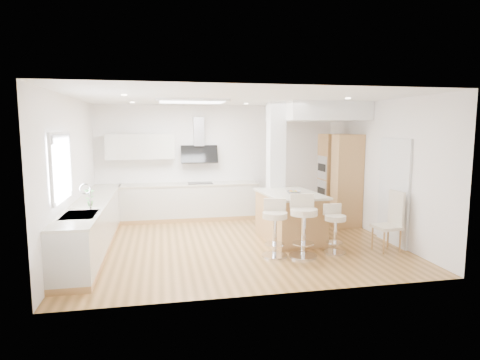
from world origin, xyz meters
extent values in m
plane|color=#AB783F|center=(0.00, 0.00, 0.00)|extent=(6.00, 6.00, 0.00)
cube|color=white|center=(0.00, 0.00, 0.00)|extent=(6.00, 5.00, 0.02)
cube|color=white|center=(0.00, 2.50, 1.40)|extent=(6.00, 0.04, 2.80)
cube|color=white|center=(-3.00, 0.00, 1.40)|extent=(0.04, 5.00, 2.80)
cube|color=white|center=(3.00, 0.00, 1.40)|extent=(0.04, 5.00, 2.80)
cube|color=white|center=(-0.80, 0.60, 2.77)|extent=(1.40, 0.95, 0.05)
cube|color=white|center=(-0.80, 0.60, 2.76)|extent=(1.25, 0.80, 0.03)
cylinder|color=white|center=(-2.00, 1.50, 2.78)|extent=(0.10, 0.10, 0.02)
cylinder|color=white|center=(-2.00, -0.50, 2.78)|extent=(0.10, 0.10, 0.02)
cylinder|color=white|center=(0.50, 1.50, 2.78)|extent=(0.10, 0.10, 0.02)
cylinder|color=white|center=(2.00, 1.00, 2.78)|extent=(0.10, 0.10, 0.02)
cylinder|color=white|center=(2.00, -0.50, 2.78)|extent=(0.10, 0.10, 0.02)
cube|color=white|center=(-2.96, -0.90, 1.65)|extent=(0.03, 1.15, 0.95)
cube|color=white|center=(-2.95, -0.90, 2.15)|extent=(0.04, 1.28, 0.06)
cube|color=white|center=(-2.95, -0.90, 1.15)|extent=(0.04, 1.28, 0.06)
cube|color=white|center=(-2.95, -1.51, 1.65)|extent=(0.04, 0.06, 0.95)
cube|color=white|center=(-2.95, -0.29, 1.65)|extent=(0.04, 0.06, 0.95)
cube|color=#ADAFB5|center=(-2.94, -0.90, 2.08)|extent=(0.03, 1.18, 0.14)
cube|color=#423B34|center=(2.99, -0.60, 1.00)|extent=(0.02, 0.90, 2.00)
cube|color=white|center=(2.97, -0.60, 1.00)|extent=(0.05, 1.00, 2.10)
cube|color=tan|center=(-2.70, 0.25, 0.05)|extent=(0.60, 4.50, 0.10)
cube|color=beige|center=(-2.70, 0.25, 0.48)|extent=(0.60, 4.50, 0.76)
cube|color=beige|center=(-2.70, 0.25, 0.88)|extent=(0.63, 4.50, 0.04)
cube|color=#A7A6AB|center=(-2.70, -1.00, 0.89)|extent=(0.50, 0.75, 0.02)
cube|color=#A7A6AB|center=(-2.70, -1.18, 0.84)|extent=(0.40, 0.34, 0.10)
cube|color=#A7A6AB|center=(-2.70, -0.82, 0.84)|extent=(0.40, 0.34, 0.10)
cylinder|color=silver|center=(-2.58, -0.70, 1.08)|extent=(0.02, 0.02, 0.36)
torus|color=silver|center=(-2.65, -0.70, 1.26)|extent=(0.18, 0.02, 0.18)
imported|color=#509049|center=(-2.65, -0.35, 1.06)|extent=(0.17, 0.12, 0.33)
cube|color=tan|center=(-0.75, 2.20, 0.05)|extent=(3.30, 0.60, 0.10)
cube|color=beige|center=(-0.75, 2.20, 0.48)|extent=(3.30, 0.60, 0.76)
cube|color=beige|center=(-0.75, 2.20, 0.88)|extent=(3.33, 0.63, 0.04)
cube|color=black|center=(-0.50, 2.20, 0.91)|extent=(0.60, 0.40, 0.01)
cube|color=beige|center=(-1.90, 2.33, 1.80)|extent=(1.60, 0.34, 0.60)
cube|color=#A7A6AB|center=(-0.50, 2.40, 2.15)|extent=(0.25, 0.18, 0.70)
cube|color=black|center=(-0.50, 2.32, 1.60)|extent=(0.90, 0.26, 0.44)
cube|color=white|center=(1.05, 0.95, 1.40)|extent=(0.35, 0.35, 2.80)
cube|color=white|center=(2.10, 1.40, 2.60)|extent=(1.78, 2.20, 0.40)
cube|color=tan|center=(2.68, 1.50, 1.05)|extent=(0.62, 0.62, 2.10)
cube|color=tan|center=(2.68, 0.80, 1.05)|extent=(0.62, 0.40, 2.10)
cube|color=#A7A6AB|center=(2.37, 1.50, 1.30)|extent=(0.02, 0.55, 0.55)
cube|color=#A7A6AB|center=(2.37, 1.50, 0.72)|extent=(0.02, 0.55, 0.55)
cube|color=black|center=(2.36, 1.50, 1.30)|extent=(0.01, 0.45, 0.18)
cube|color=black|center=(2.36, 1.50, 0.72)|extent=(0.01, 0.45, 0.18)
cube|color=tan|center=(1.10, 0.05, 0.46)|extent=(1.09, 1.57, 0.91)
cube|color=beige|center=(1.10, 0.05, 0.94)|extent=(1.18, 1.66, 0.04)
imported|color=gray|center=(1.11, -0.11, 0.99)|extent=(0.30, 0.30, 0.07)
sphere|color=orange|center=(1.15, -0.10, 0.99)|extent=(0.08, 0.08, 0.07)
sphere|color=orange|center=(1.07, -0.09, 0.99)|extent=(0.08, 0.08, 0.07)
sphere|color=olive|center=(1.11, -0.15, 0.99)|extent=(0.08, 0.08, 0.07)
cylinder|color=silver|center=(0.49, -0.94, 0.02)|extent=(0.55, 0.55, 0.03)
cylinder|color=silver|center=(0.49, -0.94, 0.36)|extent=(0.09, 0.09, 0.67)
cylinder|color=silver|center=(0.49, -0.94, 0.23)|extent=(0.42, 0.42, 0.02)
cylinder|color=beige|center=(0.49, -0.94, 0.74)|extent=(0.52, 0.52, 0.10)
cube|color=beige|center=(0.54, -0.78, 0.89)|extent=(0.39, 0.15, 0.23)
cylinder|color=silver|center=(0.98, -1.07, 0.02)|extent=(0.56, 0.56, 0.03)
cylinder|color=silver|center=(0.98, -1.07, 0.39)|extent=(0.09, 0.09, 0.72)
cylinder|color=silver|center=(0.98, -1.07, 0.25)|extent=(0.43, 0.43, 0.02)
cylinder|color=beige|center=(0.98, -1.07, 0.80)|extent=(0.53, 0.53, 0.11)
cube|color=beige|center=(1.00, -0.89, 0.97)|extent=(0.43, 0.12, 0.25)
cylinder|color=silver|center=(1.61, -0.96, 0.01)|extent=(0.40, 0.40, 0.03)
cylinder|color=silver|center=(1.61, -0.96, 0.31)|extent=(0.06, 0.06, 0.58)
cylinder|color=silver|center=(1.61, -0.96, 0.20)|extent=(0.31, 0.31, 0.01)
cylinder|color=beige|center=(1.61, -0.96, 0.65)|extent=(0.38, 0.38, 0.09)
cube|color=beige|center=(1.61, -0.82, 0.78)|extent=(0.34, 0.05, 0.20)
cube|color=beige|center=(2.59, -1.02, 0.45)|extent=(0.47, 0.47, 0.06)
cube|color=beige|center=(2.78, -1.00, 0.76)|extent=(0.09, 0.40, 0.69)
cylinder|color=tan|center=(2.44, -1.21, 0.21)|extent=(0.04, 0.04, 0.42)
cylinder|color=tan|center=(2.40, -0.87, 0.21)|extent=(0.04, 0.04, 0.42)
cylinder|color=tan|center=(2.78, -1.18, 0.21)|extent=(0.04, 0.04, 0.42)
cylinder|color=tan|center=(2.75, -0.84, 0.21)|extent=(0.04, 0.04, 0.42)
camera|label=1|loc=(-1.42, -7.52, 2.25)|focal=30.00mm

